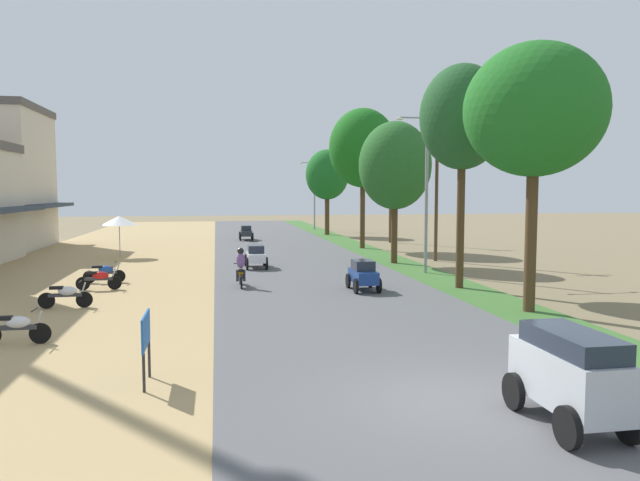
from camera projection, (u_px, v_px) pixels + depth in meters
The scene contains 23 objects.
ground_plane at pixel (451, 406), 11.50m from camera, with size 180.00×180.00×0.00m, color #7A6B4C.
road_strip at pixel (451, 403), 11.50m from camera, with size 9.00×140.00×0.08m, color #565659.
parked_motorbike_nearest at pixel (16, 326), 15.78m from camera, with size 1.80×0.54×0.94m.
parked_motorbike_second at pixel (66, 294), 20.70m from camera, with size 1.80×0.54×0.94m.
parked_motorbike_third at pixel (99, 278), 24.48m from camera, with size 1.80×0.54×0.94m.
parked_motorbike_fourth at pixel (105, 272), 26.38m from camera, with size 1.80×0.54×0.94m.
street_signboard at pixel (146, 335), 12.49m from camera, with size 0.06×1.30×1.50m.
vendor_umbrella at pixel (119, 221), 36.23m from camera, with size 2.20×2.20×2.52m.
median_tree_nearest at pixel (535, 111), 19.67m from camera, with size 4.62×4.62×8.89m.
median_tree_second at pixel (462, 118), 24.54m from camera, with size 3.51×3.51×9.23m.
median_tree_third at pixel (395, 166), 33.25m from camera, with size 4.04×4.04×7.90m.
median_tree_fourth at pixel (363, 148), 41.85m from camera, with size 4.75×4.75×9.80m.
median_tree_fifth at pixel (327, 175), 54.93m from camera, with size 3.96×3.96×7.83m.
streetlamp_near at pixel (427, 182), 29.31m from camera, with size 3.16×0.20×7.73m.
streetlamp_mid at pixel (314, 190), 62.55m from camera, with size 3.16×0.20×7.11m.
utility_pole_near at pixel (390, 183), 47.23m from camera, with size 1.80×0.20×9.08m.
utility_pole_far at pixel (437, 184), 34.81m from camera, with size 1.80×0.20×8.60m.
car_van_silver at pixel (569, 372), 10.24m from camera, with size 1.19×2.41×1.67m.
car_hatchback_blue at pixel (363, 274), 24.27m from camera, with size 1.04×2.00×1.23m.
car_sedan_white at pixel (256, 255), 31.42m from camera, with size 1.10×2.26×1.19m.
car_sedan_charcoal at pixel (246, 232), 49.17m from camera, with size 1.10×2.26×1.19m.
motorbike_foreground_rider at pixel (241, 268), 25.17m from camera, with size 0.54×1.80×1.66m.
motorbike_ahead_second at pixel (254, 250), 36.08m from camera, with size 0.54×1.80×0.94m.
Camera 1 is at (-4.40, -10.60, 4.12)m, focal length 33.65 mm.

